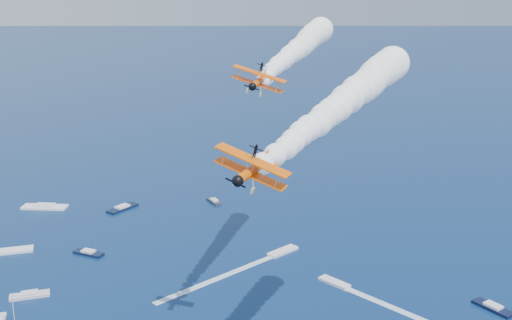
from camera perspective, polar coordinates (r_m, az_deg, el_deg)
biplane_lead at (r=103.88m, az=0.21°, el=6.96°), size 12.17×12.82×8.05m
biplane_trail at (r=64.76m, az=-0.34°, el=-0.92°), size 10.51×11.55×7.49m
smoke_trail_lead at (r=131.51m, az=3.68°, el=9.78°), size 60.41×58.64×10.40m
smoke_trail_trail at (r=90.47m, az=7.80°, el=5.23°), size 60.09×50.83×10.40m
boat_wakes at (r=154.96m, az=-17.33°, el=-13.05°), size 173.38×141.49×0.04m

